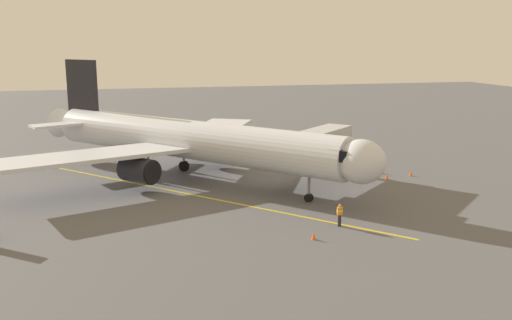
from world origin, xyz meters
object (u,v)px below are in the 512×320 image
object	(u,v)px
safety_cone_wing_port	(387,176)
safety_cone_wing_starboard	(314,236)
safety_cone_nose_left	(411,173)
belt_loader_portside	(273,156)
safety_cone_nose_right	(383,172)
jet_bridge	(314,146)
belt_loader_near_nose	(242,145)
airplane	(186,140)
ground_crew_marshaller	(340,215)

from	to	relation	value
safety_cone_wing_port	safety_cone_wing_starboard	world-z (taller)	same
safety_cone_nose_left	safety_cone_wing_starboard	world-z (taller)	same
belt_loader_portside	safety_cone_nose_right	world-z (taller)	belt_loader_portside
safety_cone_nose_left	safety_cone_wing_port	size ratio (longest dim) A/B	1.00
safety_cone_wing_starboard	safety_cone_wing_port	bearing A→B (deg)	-131.61
jet_bridge	safety_cone_wing_port	bearing A→B (deg)	-178.54
belt_loader_near_nose	safety_cone_nose_right	distance (m)	19.51
airplane	safety_cone_wing_port	size ratio (longest dim) A/B	60.93
airplane	ground_crew_marshaller	bearing A→B (deg)	118.61
jet_bridge	ground_crew_marshaller	distance (m)	12.69
safety_cone_wing_starboard	jet_bridge	bearing A→B (deg)	-109.46
belt_loader_near_nose	safety_cone_wing_port	distance (m)	20.89
airplane	jet_bridge	bearing A→B (deg)	157.27
belt_loader_near_nose	safety_cone_nose_left	world-z (taller)	belt_loader_near_nose
airplane	belt_loader_portside	size ratio (longest dim) A/B	7.19
safety_cone_nose_left	safety_cone_nose_right	distance (m)	2.80
safety_cone_nose_right	safety_cone_wing_starboard	world-z (taller)	same
jet_bridge	safety_cone_nose_right	size ratio (longest dim) A/B	17.85
airplane	belt_loader_near_nose	xyz separation A→B (m)	(-8.47, -13.17, -3.29)
airplane	safety_cone_wing_port	bearing A→B (deg)	166.59
safety_cone_wing_port	safety_cone_wing_starboard	xyz separation A→B (m)	(12.97, 14.60, 0.00)
airplane	jet_bridge	size ratio (longest dim) A/B	3.41
safety_cone_nose_right	safety_cone_wing_port	size ratio (longest dim) A/B	1.00
jet_bridge	safety_cone_wing_port	size ratio (longest dim) A/B	17.85
ground_crew_marshaller	belt_loader_near_nose	xyz separation A→B (m)	(0.79, -30.15, -0.17)
safety_cone_nose_left	jet_bridge	bearing A→B (deg)	4.46
belt_loader_near_nose	safety_cone_nose_left	xyz separation A→B (m)	(-13.93, 17.15, -0.44)
safety_cone_nose_right	safety_cone_wing_starboard	size ratio (longest dim) A/B	1.00
safety_cone_nose_left	airplane	bearing A→B (deg)	-10.07
safety_cone_wing_port	belt_loader_portside	bearing A→B (deg)	-50.21
jet_bridge	safety_cone_nose_left	distance (m)	11.45
ground_crew_marshaller	belt_loader_portside	xyz separation A→B (m)	(-1.25, -23.03, -0.17)
safety_cone_nose_right	belt_loader_portside	bearing A→B (deg)	-42.36
belt_loader_portside	safety_cone_nose_left	xyz separation A→B (m)	(-11.89, 10.03, -0.44)
belt_loader_near_nose	safety_cone_wing_port	xyz separation A→B (m)	(-10.93, 17.80, -0.44)
safety_cone_nose_left	safety_cone_nose_right	xyz separation A→B (m)	(2.42, -1.40, 0.00)
safety_cone_nose_left	safety_cone_wing_starboard	xyz separation A→B (m)	(15.97, 15.25, 0.00)
safety_cone_wing_starboard	ground_crew_marshaller	bearing A→B (deg)	-141.54
ground_crew_marshaller	belt_loader_portside	distance (m)	23.07
ground_crew_marshaller	safety_cone_wing_port	bearing A→B (deg)	-129.37
belt_loader_near_nose	safety_cone_wing_starboard	bearing A→B (deg)	86.40
jet_bridge	safety_cone_nose_right	world-z (taller)	jet_bridge
belt_loader_portside	safety_cone_wing_port	xyz separation A→B (m)	(-8.89, 10.68, -0.44)
airplane	ground_crew_marshaller	world-z (taller)	airplane
safety_cone_nose_left	safety_cone_nose_right	size ratio (longest dim) A/B	1.00
belt_loader_near_nose	safety_cone_wing_starboard	size ratio (longest dim) A/B	7.87
safety_cone_nose_right	safety_cone_wing_starboard	distance (m)	21.46
belt_loader_near_nose	safety_cone_nose_right	xyz separation A→B (m)	(-11.51, 15.75, -0.44)
safety_cone_nose_right	safety_cone_wing_port	world-z (taller)	same
ground_crew_marshaller	safety_cone_wing_port	distance (m)	16.00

